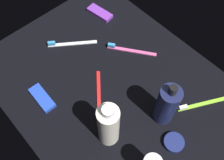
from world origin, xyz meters
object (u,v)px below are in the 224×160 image
at_px(toothbrush_white, 69,43).
at_px(cream_tin_right, 173,143).
at_px(toothbrush_red, 98,97).
at_px(bodywash_bottle, 108,125).
at_px(lotion_bottle, 167,105).
at_px(snack_bar_blue, 42,98).
at_px(toothbrush_lime, 201,104).
at_px(snack_bar_purple, 100,13).
at_px(toothbrush_pink, 129,50).

relative_size(toothbrush_white, cream_tin_right, 2.50).
bearing_deg(toothbrush_red, bodywash_bottle, 152.70).
height_order(toothbrush_white, cream_tin_right, toothbrush_white).
height_order(lotion_bottle, snack_bar_blue, lotion_bottle).
distance_m(toothbrush_lime, cream_tin_right, 0.16).
xyz_separation_m(bodywash_bottle, snack_bar_purple, (0.40, -0.31, -0.08)).
xyz_separation_m(toothbrush_red, snack_bar_blue, (0.12, 0.14, 0.00)).
height_order(bodywash_bottle, snack_bar_purple, bodywash_bottle).
xyz_separation_m(lotion_bottle, toothbrush_red, (0.18, 0.11, -0.07)).
height_order(toothbrush_white, toothbrush_pink, same).
distance_m(bodywash_bottle, toothbrush_pink, 0.34).
xyz_separation_m(lotion_bottle, toothbrush_white, (0.42, 0.04, -0.07)).
relative_size(bodywash_bottle, cream_tin_right, 3.25).
height_order(toothbrush_white, snack_bar_purple, toothbrush_white).
bearing_deg(lotion_bottle, toothbrush_lime, -115.96).
xyz_separation_m(toothbrush_red, toothbrush_lime, (-0.24, -0.23, 0.00)).
distance_m(bodywash_bottle, toothbrush_white, 0.39).
xyz_separation_m(toothbrush_white, snack_bar_purple, (0.04, -0.18, 0.00)).
distance_m(toothbrush_lime, snack_bar_purple, 0.52).
relative_size(toothbrush_white, snack_bar_blue, 1.46).
relative_size(toothbrush_white, toothbrush_pink, 0.99).
bearing_deg(cream_tin_right, toothbrush_white, -0.08).
bearing_deg(snack_bar_blue, cream_tin_right, -150.36).
distance_m(lotion_bottle, bodywash_bottle, 0.18).
height_order(toothbrush_red, snack_bar_blue, toothbrush_red).
height_order(toothbrush_pink, snack_bar_purple, toothbrush_pink).
height_order(bodywash_bottle, toothbrush_pink, bodywash_bottle).
bearing_deg(toothbrush_lime, snack_bar_blue, 45.37).
distance_m(lotion_bottle, toothbrush_red, 0.22).
bearing_deg(snack_bar_purple, lotion_bottle, 154.31).
distance_m(toothbrush_red, snack_bar_blue, 0.18).
relative_size(snack_bar_purple, cream_tin_right, 1.71).
xyz_separation_m(bodywash_bottle, cream_tin_right, (-0.15, -0.13, -0.08)).
distance_m(lotion_bottle, snack_bar_purple, 0.49).
distance_m(toothbrush_red, toothbrush_pink, 0.22).
height_order(bodywash_bottle, toothbrush_lime, bodywash_bottle).
distance_m(bodywash_bottle, cream_tin_right, 0.21).
distance_m(lotion_bottle, snack_bar_blue, 0.39).
bearing_deg(bodywash_bottle, snack_bar_blue, 17.92).
xyz_separation_m(toothbrush_red, snack_bar_purple, (0.28, -0.25, 0.00)).
relative_size(toothbrush_lime, snack_bar_blue, 1.58).
bearing_deg(cream_tin_right, snack_bar_purple, -18.64).
xyz_separation_m(toothbrush_white, toothbrush_pink, (-0.17, -0.14, 0.00)).
bearing_deg(toothbrush_red, toothbrush_pink, -71.06).
bearing_deg(snack_bar_purple, toothbrush_lime, 169.00).
height_order(snack_bar_blue, cream_tin_right, same).
xyz_separation_m(bodywash_bottle, toothbrush_white, (0.36, -0.13, -0.09)).
relative_size(bodywash_bottle, snack_bar_blue, 1.90).
relative_size(toothbrush_pink, snack_bar_purple, 1.47).
height_order(toothbrush_pink, cream_tin_right, toothbrush_pink).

